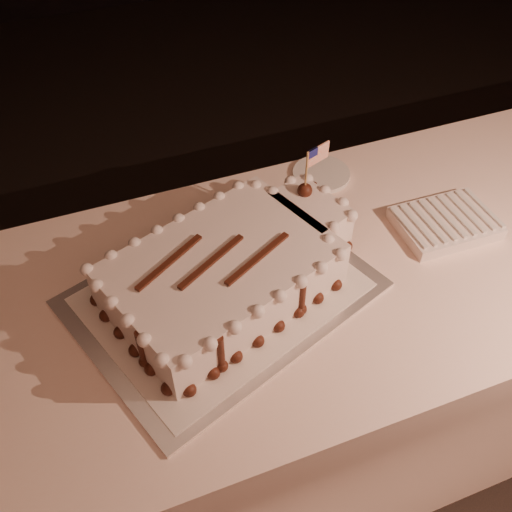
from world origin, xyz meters
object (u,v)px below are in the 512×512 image
object	(u,v)px
cake_board	(223,293)
side_plate	(321,174)
napkin_stack	(445,223)
banquet_table	(335,350)
sheet_cake	(233,268)

from	to	relation	value
cake_board	side_plate	bearing A→B (deg)	18.12
cake_board	napkin_stack	xyz separation A→B (m)	(0.58, 0.01, 0.01)
banquet_table	side_plate	size ratio (longest dim) A/B	15.29
cake_board	sheet_cake	size ratio (longest dim) A/B	1.01
side_plate	banquet_table	bearing A→B (deg)	-102.67
banquet_table	side_plate	world-z (taller)	side_plate
napkin_stack	side_plate	size ratio (longest dim) A/B	1.53
cake_board	sheet_cake	xyz separation A→B (m)	(0.03, 0.01, 0.06)
banquet_table	side_plate	distance (m)	0.50
sheet_cake	napkin_stack	size ratio (longest dim) A/B	2.55
sheet_cake	banquet_table	bearing A→B (deg)	-3.98
napkin_stack	sheet_cake	bearing A→B (deg)	179.59
banquet_table	cake_board	distance (m)	0.49
napkin_stack	side_plate	distance (m)	0.36
cake_board	banquet_table	bearing A→B (deg)	-21.48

